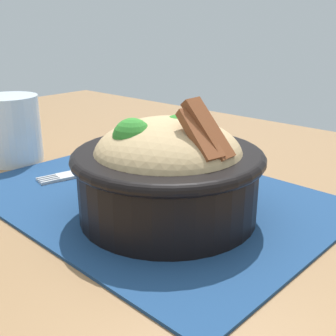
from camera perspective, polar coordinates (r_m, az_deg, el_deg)
name	(u,v)px	position (r m, az deg, el deg)	size (l,w,h in m)	color
table	(156,241)	(0.50, -1.66, -9.87)	(1.35, 0.85, 0.70)	olive
placemat	(155,198)	(0.47, -1.83, -4.01)	(0.38, 0.28, 0.00)	navy
bowl	(168,170)	(0.40, -0.02, -0.22)	(0.19, 0.19, 0.12)	black
fork	(82,173)	(0.54, -11.58, -0.61)	(0.04, 0.12, 0.00)	beige
drinking_glass	(12,133)	(0.62, -20.38, 4.41)	(0.08, 0.08, 0.09)	silver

